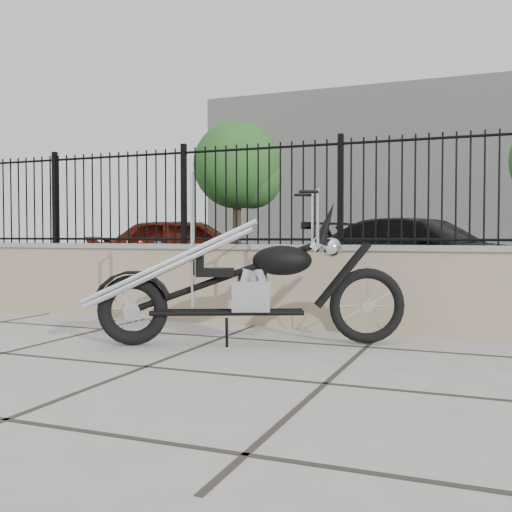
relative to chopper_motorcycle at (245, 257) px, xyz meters
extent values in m
plane|color=#99968E|center=(-0.37, -1.20, -0.86)|extent=(90.00, 90.00, 0.00)
plane|color=black|center=(-0.37, 11.30, -0.86)|extent=(30.00, 30.00, 0.00)
cube|color=gray|center=(-0.37, 1.30, -0.38)|extent=(14.00, 0.36, 0.96)
cube|color=black|center=(-0.37, 1.30, 0.70)|extent=(14.00, 0.08, 1.20)
cube|color=beige|center=(-0.37, 25.30, 3.14)|extent=(22.00, 6.00, 8.00)
imported|color=#411009|center=(-3.78, 6.04, -0.12)|extent=(4.66, 3.12, 1.47)
imported|color=black|center=(1.01, 6.57, -0.15)|extent=(5.25, 3.77, 1.41)
cylinder|color=#0D19C6|center=(-3.09, 3.54, -0.38)|extent=(0.15, 0.15, 0.96)
cylinder|color=#382619|center=(-6.50, 14.82, 0.64)|extent=(0.30, 0.30, 2.99)
sphere|color=#2B722B|center=(-6.50, 14.82, 2.94)|extent=(3.19, 3.19, 3.19)
camera|label=1|loc=(2.24, -5.35, 0.21)|focal=42.00mm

